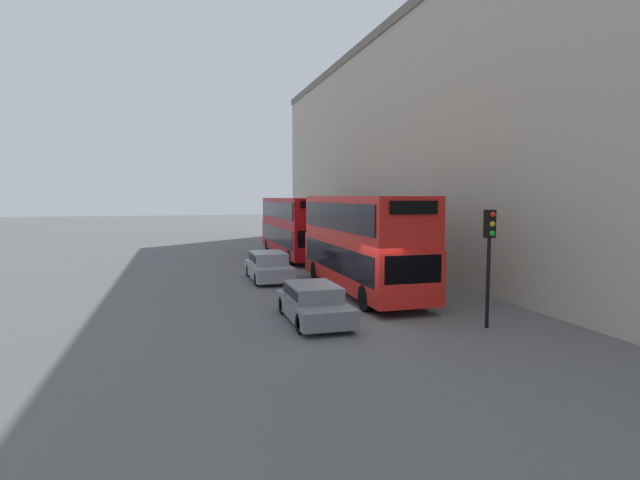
# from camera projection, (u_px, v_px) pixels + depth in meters

# --- Properties ---
(ground_plane) EXTENTS (200.00, 200.00, 0.00)m
(ground_plane) POSITION_uv_depth(u_px,v_px,m) (364.00, 319.00, 17.47)
(ground_plane) COLOR #5B5B5B
(building_facade) EXTENTS (1.10, 80.00, 15.14)m
(building_facade) POSITION_uv_depth(u_px,v_px,m) (540.00, 100.00, 18.68)
(building_facade) COLOR #B2A893
(building_facade) RESTS_ON ground
(bus_leading) EXTENTS (2.59, 10.20, 4.28)m
(bus_leading) POSITION_uv_depth(u_px,v_px,m) (361.00, 240.00, 22.06)
(bus_leading) COLOR red
(bus_leading) RESTS_ON ground
(bus_second_in_queue) EXTENTS (2.59, 11.48, 4.15)m
(bus_second_in_queue) POSITION_uv_depth(u_px,v_px,m) (294.00, 225.00, 34.95)
(bus_second_in_queue) COLOR #A80F14
(bus_second_in_queue) RESTS_ON ground
(car_dark_sedan) EXTENTS (1.79, 4.24, 1.27)m
(car_dark_sedan) POSITION_uv_depth(u_px,v_px,m) (313.00, 302.00, 17.07)
(car_dark_sedan) COLOR slate
(car_dark_sedan) RESTS_ON ground
(car_hatchback) EXTENTS (1.86, 4.49, 1.43)m
(car_hatchback) POSITION_uv_depth(u_px,v_px,m) (269.00, 265.00, 25.47)
(car_hatchback) COLOR gray
(car_hatchback) RESTS_ON ground
(traffic_light) EXTENTS (0.30, 0.36, 3.85)m
(traffic_light) POSITION_uv_depth(u_px,v_px,m) (489.00, 243.00, 15.99)
(traffic_light) COLOR black
(traffic_light) RESTS_ON ground
(pedestrian) EXTENTS (0.36, 0.36, 1.74)m
(pedestrian) POSITION_uv_depth(u_px,v_px,m) (316.00, 242.00, 38.21)
(pedestrian) COLOR maroon
(pedestrian) RESTS_ON ground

